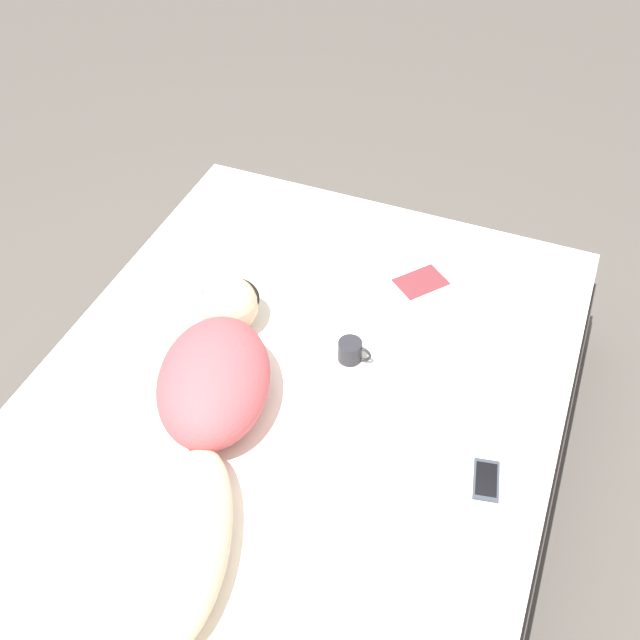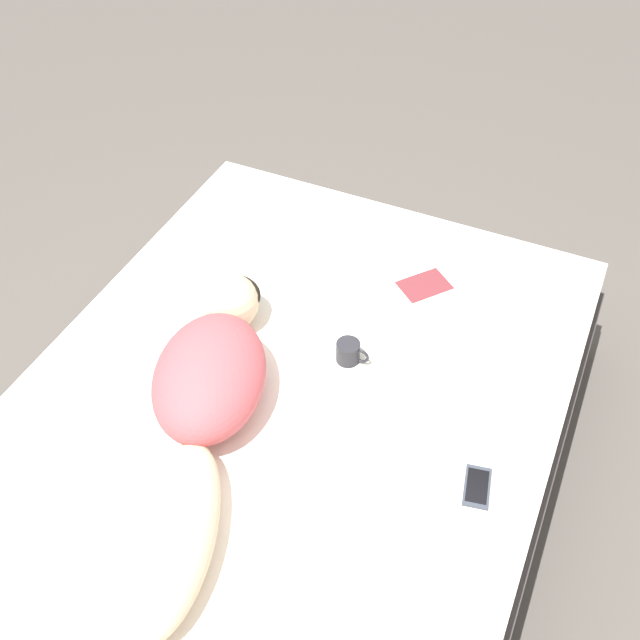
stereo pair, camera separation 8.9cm
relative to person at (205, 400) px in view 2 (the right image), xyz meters
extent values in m
plane|color=#4C4742|center=(0.18, 0.18, -0.61)|extent=(12.00, 12.00, 0.00)
cube|color=#383333|center=(0.18, 0.18, -0.45)|extent=(1.77, 2.30, 0.34)
cube|color=silver|center=(0.18, 0.18, -0.19)|extent=(1.71, 2.24, 0.17)
ellipsoid|color=#DBB28E|center=(0.15, -0.42, -0.03)|extent=(0.42, 0.64, 0.15)
ellipsoid|color=#B2474C|center=(-0.03, 0.08, 0.01)|extent=(0.51, 0.61, 0.23)
ellipsoid|color=black|center=(-0.15, 0.44, 0.01)|extent=(0.26, 0.25, 0.11)
sphere|color=#DBB28E|center=(-0.14, 0.41, 0.00)|extent=(0.21, 0.21, 0.21)
cube|color=silver|center=(0.27, 1.00, -0.10)|extent=(0.32, 0.33, 0.01)
cube|color=silver|center=(0.43, 0.88, -0.10)|extent=(0.32, 0.33, 0.01)
cube|color=maroon|center=(0.43, 0.88, -0.09)|extent=(0.22, 0.23, 0.00)
cylinder|color=#232328|center=(0.31, 0.42, -0.06)|extent=(0.08, 0.08, 0.08)
cylinder|color=black|center=(0.31, 0.42, -0.03)|extent=(0.07, 0.07, 0.00)
torus|color=#232328|center=(0.35, 0.42, -0.06)|extent=(0.06, 0.01, 0.06)
cube|color=#333842|center=(0.85, 0.11, -0.10)|extent=(0.10, 0.15, 0.01)
cube|color=black|center=(0.85, 0.11, -0.09)|extent=(0.08, 0.13, 0.00)
camera|label=1|loc=(0.84, -1.20, 1.83)|focal=42.00mm
camera|label=2|loc=(0.92, -1.17, 1.83)|focal=42.00mm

